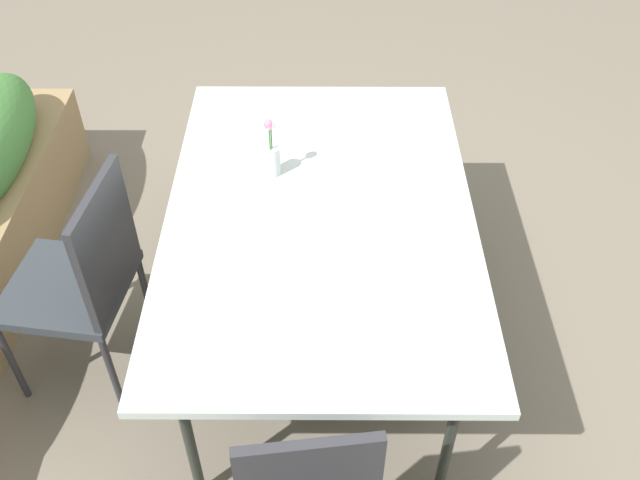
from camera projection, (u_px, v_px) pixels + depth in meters
The scene contains 4 objects.
ground_plane at pixel (308, 332), 3.20m from camera, with size 12.00×12.00×0.00m, color #756B5B.
dining_table at pixel (320, 219), 2.69m from camera, with size 1.75×1.15×0.75m.
chair_far_side at pixel (84, 275), 2.69m from camera, with size 0.51×0.51×0.98m.
flower_vase at pixel (272, 153), 2.75m from camera, with size 0.06×0.06×0.26m.
Camera 1 is at (-2.03, -0.06, 2.51)m, focal length 39.82 mm.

